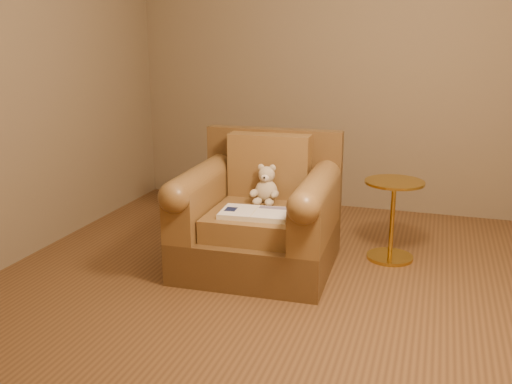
% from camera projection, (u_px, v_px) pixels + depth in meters
% --- Properties ---
extents(floor, '(4.00, 4.00, 0.00)m').
position_uv_depth(floor, '(292.00, 293.00, 3.57)').
color(floor, brown).
rests_on(floor, ground).
extents(room, '(4.02, 4.02, 2.71)m').
position_uv_depth(room, '(298.00, 6.00, 3.12)').
color(room, '#776549').
rests_on(room, ground).
extents(armchair, '(1.04, 0.99, 0.91)m').
position_uv_depth(armchair, '(260.00, 217.00, 3.93)').
color(armchair, brown).
rests_on(armchair, floor).
extents(teddy_bear, '(0.20, 0.22, 0.27)m').
position_uv_depth(teddy_bear, '(266.00, 188.00, 3.96)').
color(teddy_bear, tan).
rests_on(teddy_bear, armchair).
extents(guidebook, '(0.46, 0.30, 0.04)m').
position_uv_depth(guidebook, '(255.00, 213.00, 3.68)').
color(guidebook, beige).
rests_on(guidebook, armchair).
extents(side_table, '(0.41, 0.41, 0.58)m').
position_uv_depth(side_table, '(392.00, 217.00, 4.05)').
color(side_table, gold).
rests_on(side_table, floor).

